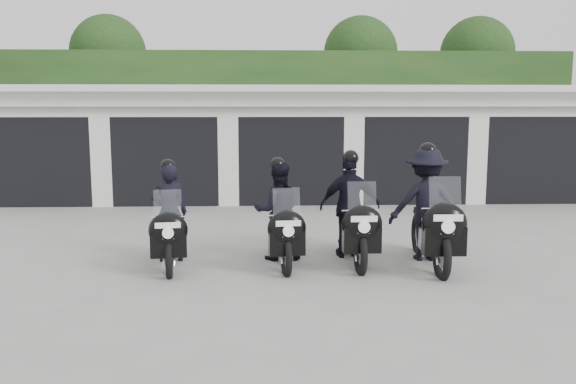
{
  "coord_description": "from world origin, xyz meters",
  "views": [
    {
      "loc": [
        -0.65,
        -9.54,
        2.55
      ],
      "look_at": [
        -0.26,
        0.62,
        1.05
      ],
      "focal_mm": 38.0,
      "sensor_mm": 36.0,
      "label": 1
    }
  ],
  "objects_px": {
    "police_bike_b": "(279,217)",
    "police_bike_c": "(352,213)",
    "police_bike_a": "(169,223)",
    "police_bike_d": "(428,211)"
  },
  "relations": [
    {
      "from": "police_bike_a",
      "to": "police_bike_c",
      "type": "relative_size",
      "value": 0.93
    },
    {
      "from": "police_bike_a",
      "to": "police_bike_b",
      "type": "relative_size",
      "value": 0.99
    },
    {
      "from": "police_bike_b",
      "to": "police_bike_c",
      "type": "xyz_separation_m",
      "value": [
        1.18,
        0.1,
        0.05
      ]
    },
    {
      "from": "police_bike_b",
      "to": "police_bike_c",
      "type": "bearing_deg",
      "value": -1.22
    },
    {
      "from": "police_bike_b",
      "to": "police_bike_c",
      "type": "relative_size",
      "value": 0.94
    },
    {
      "from": "police_bike_a",
      "to": "police_bike_d",
      "type": "xyz_separation_m",
      "value": [
        4.11,
        0.03,
        0.16
      ]
    },
    {
      "from": "police_bike_d",
      "to": "police_bike_a",
      "type": "bearing_deg",
      "value": -178.15
    },
    {
      "from": "police_bike_b",
      "to": "police_bike_d",
      "type": "bearing_deg",
      "value": -8.98
    },
    {
      "from": "police_bike_c",
      "to": "police_bike_d",
      "type": "relative_size",
      "value": 0.93
    },
    {
      "from": "police_bike_a",
      "to": "police_bike_b",
      "type": "distance_m",
      "value": 1.74
    }
  ]
}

